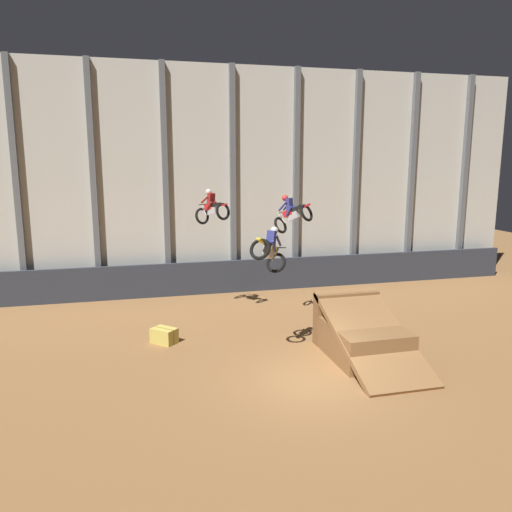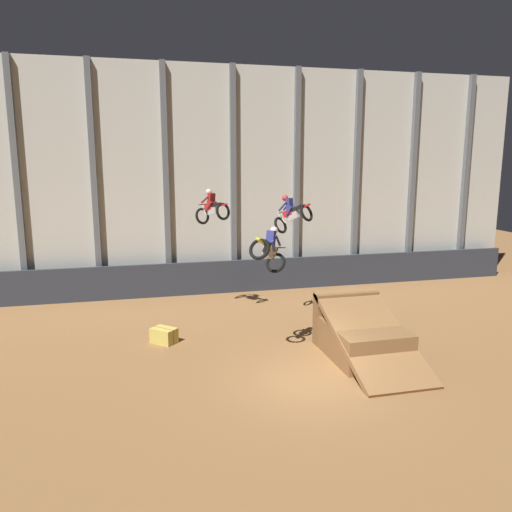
% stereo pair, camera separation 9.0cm
% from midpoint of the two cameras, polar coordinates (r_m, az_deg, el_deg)
% --- Properties ---
extents(ground_plane, '(60.00, 60.00, 0.00)m').
position_cam_midpoint_polar(ground_plane, '(15.72, 6.23, -14.33)').
color(ground_plane, olive).
extents(arena_back_wall, '(32.00, 0.40, 11.36)m').
position_cam_midpoint_polar(arena_back_wall, '(25.76, -2.84, 8.58)').
color(arena_back_wall, beige).
rests_on(arena_back_wall, ground_plane).
extents(lower_barrier, '(31.36, 0.20, 1.67)m').
position_cam_midpoint_polar(lower_barrier, '(25.73, -2.44, -2.32)').
color(lower_barrier, '#2D333D').
rests_on(lower_barrier, ground_plane).
extents(dirt_ramp, '(2.42, 4.71, 2.09)m').
position_cam_midpoint_polar(dirt_ramp, '(17.95, 11.73, -8.81)').
color(dirt_ramp, brown).
rests_on(dirt_ramp, ground_plane).
extents(rider_bike_left_air, '(1.46, 1.77, 1.59)m').
position_cam_midpoint_polar(rider_bike_left_air, '(21.32, -5.21, 5.44)').
color(rider_bike_left_air, black).
extents(rider_bike_center_air, '(1.65, 1.74, 1.67)m').
position_cam_midpoint_polar(rider_bike_center_air, '(16.68, 1.41, 0.73)').
color(rider_bike_center_air, black).
extents(rider_bike_right_air, '(1.60, 1.78, 1.67)m').
position_cam_midpoint_polar(rider_bike_right_air, '(20.42, 3.96, 4.84)').
color(rider_bike_right_air, black).
extents(hay_bale_trackside, '(1.06, 1.06, 0.57)m').
position_cam_midpoint_polar(hay_bale_trackside, '(19.09, -10.58, -8.93)').
color(hay_bale_trackside, '#CCB751').
rests_on(hay_bale_trackside, ground_plane).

